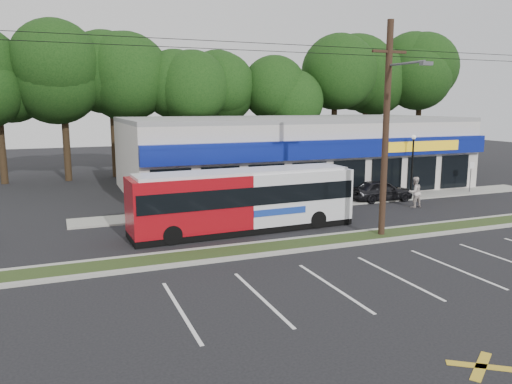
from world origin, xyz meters
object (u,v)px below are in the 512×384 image
Objects in this scene: pedestrian_b at (415,192)px; metrobus at (244,199)px; utility_pole at (384,123)px; car_dark at (381,190)px; lamp_post at (413,158)px; pedestrian_a at (298,196)px; sign_post at (471,172)px.

metrobus is at bearing 3.85° from pedestrian_b.
utility_pole reaches higher than car_dark.
lamp_post is 1.03× the size of car_dark.
utility_pole is at bearing -35.19° from metrobus.
car_dark is 2.49× the size of pedestrian_a.
lamp_post is 3.85m from pedestrian_b.
pedestrian_b is at bearing -125.54° from lamp_post.
pedestrian_b is (6.17, 5.07, -4.47)m from utility_pole.
pedestrian_b is at bearing -161.76° from car_dark.
metrobus reaches higher than car_dark.
pedestrian_a is (-6.34, -0.55, 0.13)m from car_dark.
car_dark is at bearing -173.55° from lamp_post.
metrobus is (-5.54, 3.57, -3.79)m from utility_pole.
utility_pole is at bearing -136.05° from lamp_post.
car_dark is (11.06, 4.00, -0.91)m from metrobus.
metrobus is at bearing 147.19° from utility_pole.
metrobus is at bearing 113.43° from car_dark.
utility_pole is 12.07× the size of car_dark.
utility_pole is 9.15m from pedestrian_b.
metrobus is 11.83m from pedestrian_b.
sign_post is at bearing -163.25° from pedestrian_b.
lamp_post is 3.32m from car_dark.
metrobus is 5.90m from pedestrian_a.
utility_pole is 11.67m from lamp_post.
sign_post reaches higher than car_dark.
lamp_post is at bearing 15.02° from metrobus.
utility_pole is 7.61m from metrobus.
utility_pole is 26.47× the size of pedestrian_b.
lamp_post is 9.22m from pedestrian_a.
lamp_post is at bearing 43.95° from utility_pole.
pedestrian_a is at bearing -177.46° from sign_post.
utility_pole reaches higher than lamp_post.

